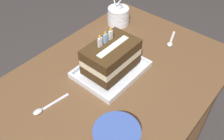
{
  "coord_description": "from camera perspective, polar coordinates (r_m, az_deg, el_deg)",
  "views": [
    {
      "loc": [
        -0.53,
        -0.44,
        1.49
      ],
      "look_at": [
        0.02,
        0.02,
        0.8
      ],
      "focal_mm": 39.11,
      "sensor_mm": 36.0,
      "label": 1
    }
  ],
  "objects": [
    {
      "name": "foil_tray",
      "position": [
        1.02,
        -0.21,
        -0.02
      ],
      "size": [
        0.28,
        0.22,
        0.02
      ],
      "color": "silver",
      "rests_on": "dining_table"
    },
    {
      "name": "bowl_stack",
      "position": [
        1.29,
        1.48,
        12.53
      ],
      "size": [
        0.11,
        0.11,
        0.13
      ],
      "color": "white",
      "rests_on": "dining_table"
    },
    {
      "name": "serving_spoon_near_tray",
      "position": [
        1.2,
        13.48,
        6.22
      ],
      "size": [
        0.13,
        0.06,
        0.01
      ],
      "color": "silver",
      "rests_on": "dining_table"
    },
    {
      "name": "birthday_cake",
      "position": [
        0.97,
        -0.22,
        3.14
      ],
      "size": [
        0.22,
        0.14,
        0.17
      ],
      "color": "#3F2A15",
      "rests_on": "foil_tray"
    },
    {
      "name": "dining_table",
      "position": [
        1.09,
        0.2,
        -6.83
      ],
      "size": [
        1.05,
        0.71,
        0.77
      ],
      "color": "brown",
      "rests_on": "ground_plane"
    },
    {
      "name": "serving_spoon_by_bowls",
      "position": [
        0.92,
        -15.95,
        -8.76
      ],
      "size": [
        0.15,
        0.04,
        0.01
      ],
      "color": "silver",
      "rests_on": "dining_table"
    }
  ]
}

